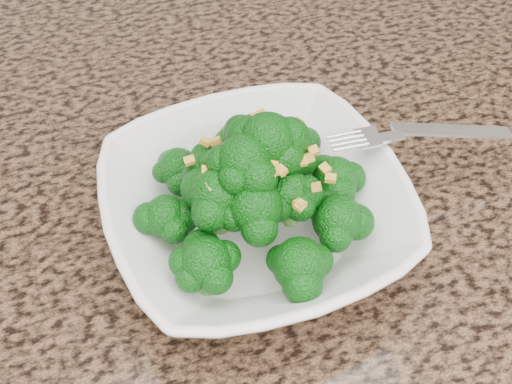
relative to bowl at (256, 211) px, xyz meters
name	(u,v)px	position (x,y,z in m)	size (l,w,h in m)	color
bowl	(256,211)	(0.00, 0.00, 0.00)	(0.23, 0.23, 0.06)	white
broccoli_pile	(256,152)	(0.00, 0.00, 0.06)	(0.20, 0.20, 0.07)	#09520B
garlic_topping	(256,111)	(0.00, 0.00, 0.10)	(0.12, 0.12, 0.01)	gold
fork	(395,136)	(0.12, 0.01, 0.03)	(0.18, 0.03, 0.01)	silver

